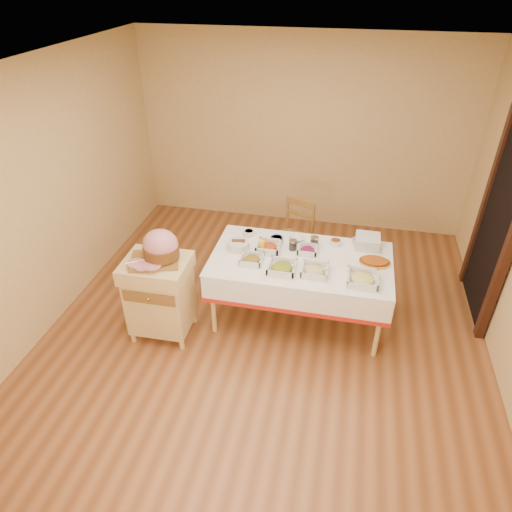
{
  "coord_description": "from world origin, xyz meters",
  "views": [
    {
      "loc": [
        0.67,
        -3.54,
        3.31
      ],
      "look_at": [
        -0.14,
        0.2,
        0.79
      ],
      "focal_mm": 32.0,
      "sensor_mm": 36.0,
      "label": 1
    }
  ],
  "objects": [
    {
      "name": "serving_dish_a",
      "position": [
        -0.17,
        0.13,
        0.79
      ],
      "size": [
        0.22,
        0.22,
        0.1
      ],
      "color": "silver",
      "rests_on": "dining_table"
    },
    {
      "name": "preserve_jar_right",
      "position": [
        0.4,
        0.56,
        0.81
      ],
      "size": [
        0.09,
        0.09,
        0.11
      ],
      "color": "silver",
      "rests_on": "dining_table"
    },
    {
      "name": "brass_platter",
      "position": [
        1.02,
        0.37,
        0.78
      ],
      "size": [
        0.31,
        0.22,
        0.04
      ],
      "color": "gold",
      "rests_on": "dining_table"
    },
    {
      "name": "small_bowl_mid",
      "position": [
        0.0,
        0.56,
        0.79
      ],
      "size": [
        0.13,
        0.13,
        0.06
      ],
      "color": "#1B1F51",
      "rests_on": "dining_table"
    },
    {
      "name": "small_bowl_left",
      "position": [
        -0.32,
        0.64,
        0.79
      ],
      "size": [
        0.12,
        0.12,
        0.05
      ],
      "color": "silver",
      "rests_on": "dining_table"
    },
    {
      "name": "room_shell",
      "position": [
        0.0,
        0.0,
        1.3
      ],
      "size": [
        5.0,
        5.0,
        5.0
      ],
      "color": "brown",
      "rests_on": "ground"
    },
    {
      "name": "mustard_bottle",
      "position": [
        -0.11,
        0.35,
        0.83
      ],
      "size": [
        0.05,
        0.05,
        0.16
      ],
      "color": "yellow",
      "rests_on": "dining_table"
    },
    {
      "name": "butcher_cart",
      "position": [
        -1.03,
        -0.23,
        0.5
      ],
      "size": [
        0.63,
        0.54,
        0.88
      ],
      "color": "#E3C47D",
      "rests_on": "ground"
    },
    {
      "name": "serving_dish_f",
      "position": [
        0.35,
        0.43,
        0.79
      ],
      "size": [
        0.2,
        0.19,
        0.09
      ],
      "color": "silver",
      "rests_on": "dining_table"
    },
    {
      "name": "small_bowl_right",
      "position": [
        0.62,
        0.63,
        0.79
      ],
      "size": [
        0.12,
        0.12,
        0.06
      ],
      "color": "silver",
      "rests_on": "dining_table"
    },
    {
      "name": "bowl_white_imported",
      "position": [
        0.21,
        0.64,
        0.78
      ],
      "size": [
        0.2,
        0.2,
        0.04
      ],
      "primitive_type": "imported",
      "rotation": [
        0.0,
        0.0,
        0.36
      ],
      "color": "silver",
      "rests_on": "dining_table"
    },
    {
      "name": "serving_dish_d",
      "position": [
        0.91,
        0.03,
        0.8
      ],
      "size": [
        0.29,
        0.29,
        0.11
      ],
      "color": "silver",
      "rests_on": "dining_table"
    },
    {
      "name": "serving_dish_b",
      "position": [
        0.15,
        0.05,
        0.79
      ],
      "size": [
        0.27,
        0.27,
        0.11
      ],
      "color": "silver",
      "rests_on": "dining_table"
    },
    {
      "name": "plate_stack",
      "position": [
        0.94,
        0.67,
        0.82
      ],
      "size": [
        0.25,
        0.25,
        0.12
      ],
      "color": "silver",
      "rests_on": "dining_table"
    },
    {
      "name": "bowl_small_imported",
      "position": [
        0.87,
        0.71,
        0.79
      ],
      "size": [
        0.21,
        0.21,
        0.05
      ],
      "primitive_type": "imported",
      "rotation": [
        0.0,
        0.0,
        0.37
      ],
      "color": "silver",
      "rests_on": "dining_table"
    },
    {
      "name": "ham_on_board",
      "position": [
        -0.98,
        -0.2,
        1.02
      ],
      "size": [
        0.48,
        0.46,
        0.32
      ],
      "color": "brown",
      "rests_on": "butcher_cart"
    },
    {
      "name": "serving_dish_c",
      "position": [
        0.46,
        0.07,
        0.79
      ],
      "size": [
        0.25,
        0.25,
        0.1
      ],
      "color": "silver",
      "rests_on": "dining_table"
    },
    {
      "name": "serving_dish_e",
      "position": [
        -0.05,
        0.38,
        0.8
      ],
      "size": [
        0.25,
        0.24,
        0.12
      ],
      "color": "silver",
      "rests_on": "dining_table"
    },
    {
      "name": "doorway",
      "position": [
        2.2,
        0.9,
        1.11
      ],
      "size": [
        0.09,
        1.1,
        2.2
      ],
      "color": "black",
      "rests_on": "ground"
    },
    {
      "name": "preserve_jar_left",
      "position": [
        0.19,
        0.45,
        0.81
      ],
      "size": [
        0.09,
        0.09,
        0.11
      ],
      "color": "silver",
      "rests_on": "dining_table"
    },
    {
      "name": "dining_table",
      "position": [
        0.3,
        0.3,
        0.6
      ],
      "size": [
        1.82,
        1.02,
        0.76
      ],
      "color": "#E3C47D",
      "rests_on": "ground"
    },
    {
      "name": "bread_basket",
      "position": [
        -0.36,
        0.35,
        0.8
      ],
      "size": [
        0.23,
        0.23,
        0.1
      ],
      "color": "silver",
      "rests_on": "dining_table"
    },
    {
      "name": "dining_chair",
      "position": [
        0.11,
        1.2,
        0.47
      ],
      "size": [
        0.52,
        0.51,
        0.91
      ],
      "color": "brown",
      "rests_on": "ground"
    }
  ]
}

